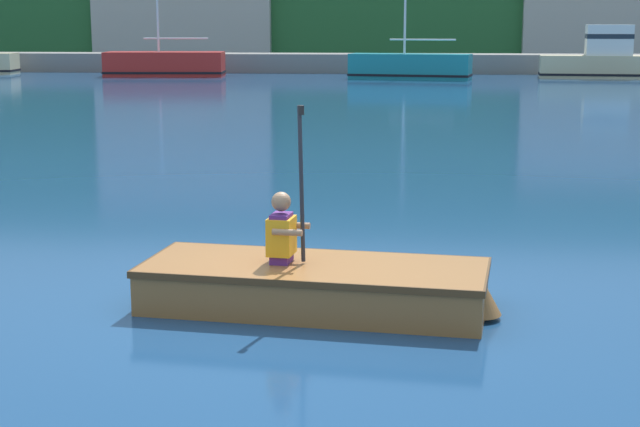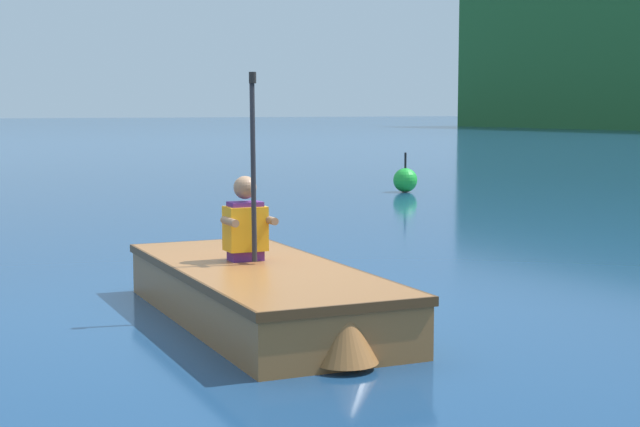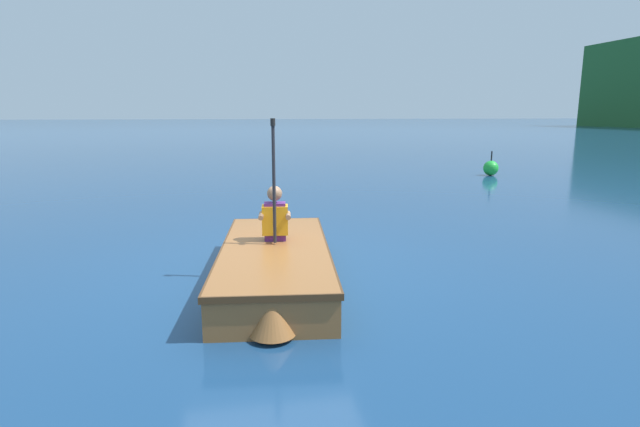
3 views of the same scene
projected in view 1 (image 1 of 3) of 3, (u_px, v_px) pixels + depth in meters
ground_plane at (275, 306)px, 8.63m from camera, size 300.00×300.00×0.00m
waterfront_apartment_right at (590, 1)px, 59.74m from camera, size 9.27×10.00×7.34m
marina_dock at (390, 63)px, 47.51m from camera, size 53.04×2.40×0.90m
moored_boat_dock_center_near at (603, 59)px, 42.72m from camera, size 5.42×2.04×2.31m
moored_boat_dock_center_far at (165, 65)px, 44.26m from camera, size 5.47×2.38×5.22m
moored_boat_dock_east_inner at (410, 67)px, 42.05m from camera, size 5.39×2.45×5.63m
rowboat_foreground at (320, 283)px, 8.51m from camera, size 3.17×1.49×0.40m
person_paddler at (283, 230)px, 8.49m from camera, size 0.36×0.38×1.37m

